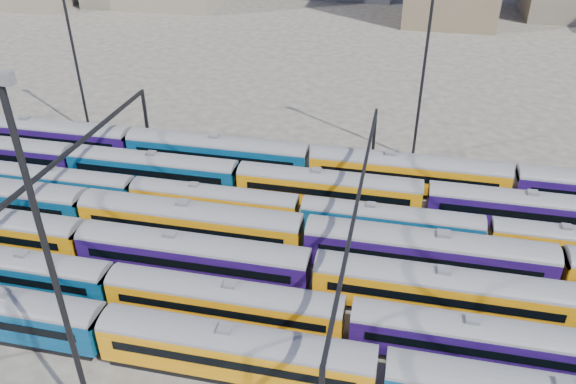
% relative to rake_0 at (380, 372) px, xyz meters
% --- Properties ---
extents(ground, '(500.00, 500.00, 0.00)m').
position_rel_rake_0_xyz_m(ground, '(-13.48, 15.00, -2.74)').
color(ground, '#403B36').
rests_on(ground, ground).
extents(rake_0, '(127.01, 3.10, 5.22)m').
position_rel_rake_0_xyz_m(rake_0, '(0.00, 0.00, 0.00)').
color(rake_0, black).
rests_on(rake_0, ground).
extents(rake_1, '(121.42, 2.96, 4.98)m').
position_rel_rake_0_xyz_m(rake_1, '(-2.93, 5.00, -0.12)').
color(rake_1, black).
rests_on(rake_1, ground).
extents(rake_2, '(131.94, 3.22, 5.43)m').
position_rel_rake_0_xyz_m(rake_2, '(-6.66, 10.00, 0.11)').
color(rake_2, black).
rests_on(rake_2, ground).
extents(rake_3, '(136.96, 3.34, 5.64)m').
position_rel_rake_0_xyz_m(rake_3, '(-8.34, 15.00, 0.22)').
color(rake_3, black).
rests_on(rake_3, ground).
extents(rake_4, '(92.77, 2.72, 4.56)m').
position_rel_rake_0_xyz_m(rake_4, '(-19.07, 20.00, -0.34)').
color(rake_4, black).
rests_on(rake_4, ground).
extents(rake_5, '(145.16, 3.03, 5.11)m').
position_rel_rake_0_xyz_m(rake_5, '(-7.50, 25.00, -0.06)').
color(rake_5, black).
rests_on(rake_5, ground).
extents(rake_6, '(137.02, 3.34, 5.64)m').
position_rel_rake_0_xyz_m(rake_6, '(-10.55, 30.00, 0.22)').
color(rake_6, black).
rests_on(rake_6, ground).
extents(gantry_1, '(0.35, 40.35, 8.03)m').
position_rel_rake_0_xyz_m(gantry_1, '(-33.48, 15.00, 4.05)').
color(gantry_1, black).
rests_on(gantry_1, ground).
extents(gantry_2, '(0.35, 40.35, 8.03)m').
position_rel_rake_0_xyz_m(gantry_2, '(-3.48, 15.00, 4.05)').
color(gantry_2, black).
rests_on(gantry_2, ground).
extents(mast_1, '(1.40, 0.50, 25.60)m').
position_rel_rake_0_xyz_m(mast_1, '(-43.48, 37.00, 11.23)').
color(mast_1, black).
rests_on(mast_1, ground).
extents(mast_2, '(1.40, 0.50, 25.60)m').
position_rel_rake_0_xyz_m(mast_2, '(-18.48, -7.00, 11.23)').
color(mast_2, black).
rests_on(mast_2, ground).
extents(mast_3, '(1.40, 0.50, 25.60)m').
position_rel_rake_0_xyz_m(mast_3, '(1.52, 39.00, 11.23)').
color(mast_3, black).
rests_on(mast_3, ground).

